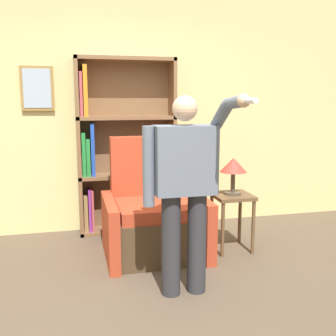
{
  "coord_description": "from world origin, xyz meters",
  "views": [
    {
      "loc": [
        -0.61,
        -2.6,
        1.53
      ],
      "look_at": [
        0.18,
        0.64,
        0.95
      ],
      "focal_mm": 42.0,
      "sensor_mm": 36.0,
      "label": 1
    }
  ],
  "objects_px": {
    "bookcase": "(119,148)",
    "side_table": "(232,206)",
    "person_standing": "(185,183)",
    "table_lamp": "(233,167)",
    "armchair": "(154,218)"
  },
  "relations": [
    {
      "from": "side_table",
      "to": "table_lamp",
      "type": "xyz_separation_m",
      "value": [
        0.0,
        -0.0,
        0.4
      ]
    },
    {
      "from": "bookcase",
      "to": "person_standing",
      "type": "xyz_separation_m",
      "value": [
        0.31,
        -1.66,
        -0.09
      ]
    },
    {
      "from": "person_standing",
      "to": "side_table",
      "type": "xyz_separation_m",
      "value": [
        0.73,
        0.78,
        -0.43
      ]
    },
    {
      "from": "armchair",
      "to": "table_lamp",
      "type": "bearing_deg",
      "value": -8.64
    },
    {
      "from": "bookcase",
      "to": "side_table",
      "type": "height_order",
      "value": "bookcase"
    },
    {
      "from": "person_standing",
      "to": "bookcase",
      "type": "bearing_deg",
      "value": 100.59
    },
    {
      "from": "person_standing",
      "to": "side_table",
      "type": "relative_size",
      "value": 2.68
    },
    {
      "from": "table_lamp",
      "to": "bookcase",
      "type": "bearing_deg",
      "value": 139.95
    },
    {
      "from": "bookcase",
      "to": "armchair",
      "type": "relative_size",
      "value": 1.73
    },
    {
      "from": "person_standing",
      "to": "table_lamp",
      "type": "relative_size",
      "value": 4.22
    },
    {
      "from": "bookcase",
      "to": "armchair",
      "type": "height_order",
      "value": "bookcase"
    },
    {
      "from": "person_standing",
      "to": "table_lamp",
      "type": "xyz_separation_m",
      "value": [
        0.73,
        0.78,
        -0.04
      ]
    },
    {
      "from": "bookcase",
      "to": "armchair",
      "type": "xyz_separation_m",
      "value": [
        0.25,
        -0.75,
        -0.62
      ]
    },
    {
      "from": "armchair",
      "to": "side_table",
      "type": "height_order",
      "value": "armchair"
    },
    {
      "from": "armchair",
      "to": "person_standing",
      "type": "bearing_deg",
      "value": -86.25
    }
  ]
}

